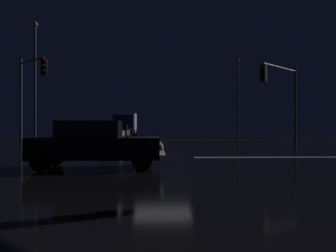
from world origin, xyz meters
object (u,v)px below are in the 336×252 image
Objects in this scene: sedan_red at (119,132)px; sedan_black_crossing at (95,144)px; sedan_gray at (119,133)px; sedan_silver at (111,134)px; traffic_signal_nw at (31,85)px; traffic_signal_ne at (282,89)px; streetlamp_right_far at (238,93)px; streetlamp_left_near at (35,74)px; box_truck at (126,124)px.

sedan_red is 28.71m from sedan_black_crossing.
sedan_gray is 6.44m from sedan_red.
sedan_silver is 0.71× the size of traffic_signal_nw.
traffic_signal_ne is 22.84m from streetlamp_right_far.
traffic_signal_nw is at bearing 178.40° from traffic_signal_ne.
sedan_black_crossing is 0.43× the size of streetlamp_left_near.
sedan_gray is at bearing -84.87° from sedan_red.
streetlamp_left_near is at bearing -142.38° from streetlamp_right_far.
traffic_signal_nw is 16.91m from traffic_signal_ne.
sedan_silver is 1.00× the size of sedan_black_crossing.
sedan_silver is at bearing -21.87° from streetlamp_left_near.
sedan_gray is 0.71× the size of traffic_signal_nw.
sedan_silver is 8.69m from streetlamp_left_near.
sedan_black_crossing is (1.97, -28.64, 0.00)m from sedan_red.
sedan_red is (-0.58, 6.41, 0.00)m from sedan_gray.
sedan_silver is 19.48m from box_truck.
traffic_signal_nw is at bearing -144.23° from sedan_silver.
sedan_silver is 0.77× the size of traffic_signal_ne.
streetlamp_right_far reaches higher than traffic_signal_nw.
sedan_red and sedan_black_crossing have the same top height.
traffic_signal_nw is (-4.95, -9.55, 3.34)m from sedan_gray.
sedan_gray is at bearing 89.64° from sedan_silver.
sedan_red is 0.43× the size of streetlamp_right_far.
streetlamp_left_near is (-6.07, -9.77, 4.98)m from sedan_red.
sedan_red is 0.77× the size of traffic_signal_ne.
sedan_black_crossing is at bearing -84.94° from sedan_silver.
streetlamp_left_near is (-1.69, 6.19, 1.64)m from traffic_signal_nw.
sedan_red is at bearing 58.13° from streetlamp_left_near.
traffic_signal_ne is (12.33, -23.47, 2.21)m from box_truck.
box_truck is at bearing 92.87° from sedan_black_crossing.
traffic_signal_nw is (-4.56, -23.00, 2.44)m from box_truck.
streetlamp_right_far is at bearing 41.86° from sedan_gray.
sedan_black_crossing is 0.71× the size of traffic_signal_nw.
box_truck is at bearing 69.58° from streetlamp_left_near.
streetlamp_right_far is (19.06, 22.19, 1.58)m from traffic_signal_nw.
sedan_silver is 16.29m from sedan_black_crossing.
box_truck is at bearing 176.81° from streetlamp_right_far.
streetlamp_right_far reaches higher than sedan_red.
sedan_silver is 0.43× the size of streetlamp_right_far.
streetlamp_left_near is at bearing -110.42° from box_truck.
streetlamp_right_far is (12.71, 34.88, 4.93)m from sedan_black_crossing.
sedan_gray is at bearing 62.59° from traffic_signal_nw.
sedan_gray is 8.96m from streetlamp_left_near.
sedan_silver and sedan_red have the same top height.
sedan_black_crossing is at bearing -63.39° from traffic_signal_nw.
traffic_signal_nw reaches higher than traffic_signal_ne.
traffic_signal_nw reaches higher than sedan_silver.
traffic_signal_ne is at bearing -1.60° from traffic_signal_nw.
box_truck is at bearing 88.49° from sedan_red.
streetlamp_left_near reaches higher than sedan_black_crossing.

